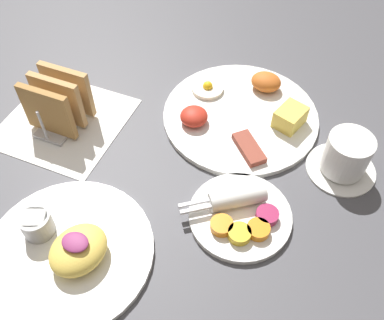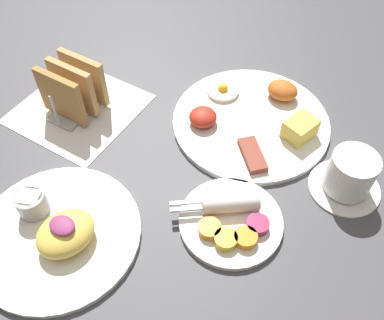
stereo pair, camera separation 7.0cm
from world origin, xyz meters
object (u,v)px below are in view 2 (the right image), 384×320
plate_breakfast (253,119)px  toast_rack (73,89)px  plate_foreground (57,231)px  coffee_cup (350,175)px  plate_condiments (231,219)px

plate_breakfast → toast_rack: 0.34m
plate_foreground → coffee_cup: bearing=42.3°
plate_condiments → coffee_cup: coffee_cup is taller
toast_rack → coffee_cup: 0.52m
plate_breakfast → coffee_cup: size_ratio=2.48×
toast_rack → plate_condiments: bearing=-10.8°
plate_breakfast → plate_foreground: (-0.15, -0.38, 0.00)m
plate_condiments → coffee_cup: (0.13, 0.16, 0.02)m
toast_rack → coffee_cup: (0.51, 0.09, -0.02)m
plate_breakfast → toast_rack: (-0.31, -0.14, 0.04)m
plate_condiments → plate_foreground: 0.27m
plate_breakfast → coffee_cup: (0.20, -0.06, 0.03)m
plate_breakfast → coffee_cup: coffee_cup is taller
plate_foreground → coffee_cup: size_ratio=2.15×
plate_foreground → toast_rack: bearing=124.7°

